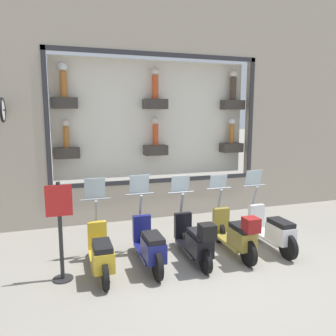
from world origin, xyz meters
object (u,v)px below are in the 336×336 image
scooter_black_2 (195,240)px  scooter_yellow_4 (101,252)px  scooter_olive_1 (236,234)px  scooter_white_0 (272,230)px  scooter_navy_3 (149,245)px  shop_sign_post (60,228)px

scooter_black_2 → scooter_yellow_4: (0.06, 1.85, -0.04)m
scooter_olive_1 → scooter_yellow_4: 2.77m
scooter_olive_1 → scooter_yellow_4: bearing=88.8°
scooter_white_0 → scooter_yellow_4: (-0.01, 3.70, -0.02)m
scooter_navy_3 → shop_sign_post: bearing=90.6°
scooter_olive_1 → scooter_yellow_4: (0.06, 2.77, -0.06)m
scooter_olive_1 → scooter_navy_3: size_ratio=1.00×
scooter_white_0 → shop_sign_post: size_ratio=1.01×
scooter_navy_3 → scooter_white_0: bearing=-90.0°
scooter_olive_1 → scooter_navy_3: (0.06, 1.85, -0.03)m
scooter_black_2 → scooter_navy_3: 0.93m
shop_sign_post → scooter_yellow_4: bearing=-89.1°
scooter_white_0 → scooter_navy_3: scooter_navy_3 is taller
scooter_olive_1 → shop_sign_post: size_ratio=1.01×
scooter_navy_3 → scooter_yellow_4: 0.92m
scooter_yellow_4 → scooter_black_2: bearing=-92.0°
scooter_navy_3 → shop_sign_post: size_ratio=1.01×
scooter_white_0 → scooter_yellow_4: bearing=90.1°
shop_sign_post → scooter_white_0: bearing=-89.8°
scooter_white_0 → scooter_yellow_4: scooter_yellow_4 is taller
scooter_white_0 → scooter_black_2: size_ratio=1.01×
scooter_black_2 → shop_sign_post: 2.59m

